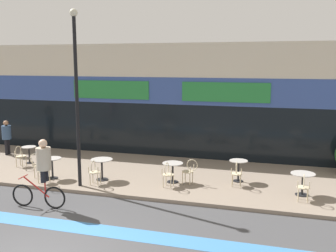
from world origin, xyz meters
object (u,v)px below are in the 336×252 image
at_px(cafe_chair_3_side, 190,170).
at_px(cafe_chair_4_near, 236,172).
at_px(cafe_chair_1_near, 42,169).
at_px(cafe_chair_3_near, 168,173).
at_px(pedestrian_far_end, 7,134).
at_px(bistro_table_1, 52,164).
at_px(bistro_table_2, 102,165).
at_px(bistro_table_5, 303,179).
at_px(bistro_table_4, 238,167).
at_px(bistro_table_0, 29,152).
at_px(cafe_chair_1_side, 37,164).
at_px(lamp_post, 76,88).
at_px(cafe_chair_5_near, 303,185).
at_px(cafe_chair_0_near, 20,155).
at_px(bistro_table_3, 173,168).
at_px(cyclist_1, 42,169).
at_px(cafe_chair_2_near, 94,171).

bearing_deg(cafe_chair_3_side, cafe_chair_4_near, -167.44).
distance_m(cafe_chair_1_near, cafe_chair_3_near, 4.49).
bearing_deg(pedestrian_far_end, bistro_table_1, -37.10).
distance_m(bistro_table_2, cafe_chair_4_near, 4.86).
bearing_deg(bistro_table_5, bistro_table_1, -175.51).
xyz_separation_m(bistro_table_5, cafe_chair_4_near, (-2.16, 0.28, -0.01)).
height_order(bistro_table_2, bistro_table_4, bistro_table_4).
relative_size(cafe_chair_1_near, cafe_chair_3_side, 1.00).
height_order(bistro_table_5, pedestrian_far_end, pedestrian_far_end).
distance_m(cafe_chair_3_side, cafe_chair_4_near, 1.64).
relative_size(bistro_table_0, cafe_chair_1_side, 0.80).
bearing_deg(cafe_chair_4_near, pedestrian_far_end, 77.97).
distance_m(bistro_table_0, cafe_chair_1_near, 3.17).
xyz_separation_m(bistro_table_0, cafe_chair_4_near, (8.86, -0.69, 0.01)).
xyz_separation_m(lamp_post, pedestrian_far_end, (-5.56, 3.21, -2.46)).
height_order(bistro_table_0, cafe_chair_1_near, cafe_chair_1_near).
height_order(cafe_chair_4_near, pedestrian_far_end, pedestrian_far_end).
bearing_deg(cafe_chair_5_near, lamp_post, 95.28).
bearing_deg(bistro_table_5, cafe_chair_4_near, 172.61).
height_order(cafe_chair_0_near, cafe_chair_1_side, same).
bearing_deg(cafe_chair_1_near, cafe_chair_0_near, 55.44).
xyz_separation_m(cafe_chair_1_near, pedestrian_far_end, (-4.15, 3.36, 0.44)).
bearing_deg(pedestrian_far_end, cafe_chair_3_near, -20.25).
bearing_deg(cafe_chair_1_side, cafe_chair_3_near, -5.24).
height_order(bistro_table_3, bistro_table_5, bistro_table_5).
bearing_deg(cafe_chair_3_side, lamp_post, 26.74).
height_order(cafe_chair_0_near, lamp_post, lamp_post).
bearing_deg(cafe_chair_0_near, lamp_post, -116.58).
height_order(bistro_table_3, cafe_chair_5_near, cafe_chair_5_near).
bearing_deg(cafe_chair_1_near, bistro_table_3, -69.10).
bearing_deg(cafe_chair_4_near, cafe_chair_1_side, 94.88).
bearing_deg(bistro_table_1, cafe_chair_1_side, -179.08).
relative_size(bistro_table_0, cafe_chair_4_near, 0.80).
height_order(bistro_table_3, cafe_chair_3_side, cafe_chair_3_side).
bearing_deg(lamp_post, cafe_chair_0_near, 157.06).
relative_size(cafe_chair_4_near, cafe_chair_5_near, 1.00).
distance_m(bistro_table_1, bistro_table_2, 1.88).
bearing_deg(bistro_table_5, cyclist_1, -157.73).
relative_size(cafe_chair_5_near, pedestrian_far_end, 0.56).
bearing_deg(cafe_chair_1_near, bistro_table_0, 46.46).
relative_size(cafe_chair_1_near, cafe_chair_1_side, 1.00).
height_order(cafe_chair_3_near, cyclist_1, cyclist_1).
xyz_separation_m(bistro_table_5, cafe_chair_1_side, (-9.45, -0.70, -0.01)).
xyz_separation_m(bistro_table_2, bistro_table_3, (2.57, 0.46, -0.05)).
distance_m(cafe_chair_0_near, cafe_chair_3_near, 6.65).
bearing_deg(cafe_chair_4_near, cafe_chair_2_near, 101.56).
bearing_deg(bistro_table_1, cafe_chair_4_near, 8.31).
bearing_deg(cafe_chair_1_near, cafe_chair_1_side, 47.97).
relative_size(bistro_table_0, cafe_chair_5_near, 0.80).
bearing_deg(pedestrian_far_end, bistro_table_4, -9.75).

